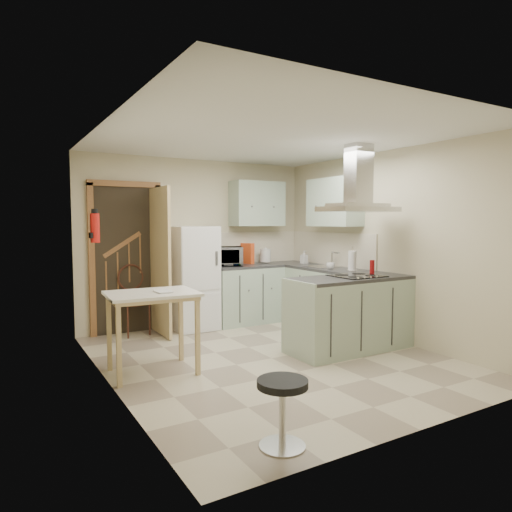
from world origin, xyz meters
TOP-DOWN VIEW (x-y plane):
  - floor at (0.00, 0.00)m, footprint 4.20×4.20m
  - ceiling at (0.00, 0.00)m, footprint 4.20×4.20m
  - back_wall at (0.00, 2.10)m, footprint 3.60×0.00m
  - left_wall at (-1.80, 0.00)m, footprint 0.00×4.20m
  - right_wall at (1.80, 0.00)m, footprint 0.00×4.20m
  - doorway at (-1.10, 2.07)m, footprint 1.10×0.12m
  - fridge at (-0.20, 1.80)m, footprint 0.60×0.60m
  - counter_back at (0.66, 1.80)m, footprint 1.08×0.60m
  - counter_right at (1.50, 1.12)m, footprint 0.60×1.95m
  - splashback at (0.96, 2.09)m, footprint 1.68×0.02m
  - wall_cabinet_back at (0.95, 1.93)m, footprint 0.85×0.35m
  - wall_cabinet_right at (1.62, 0.85)m, footprint 0.35×0.90m
  - peninsula at (1.02, -0.18)m, footprint 1.55×0.65m
  - hob at (1.12, -0.18)m, footprint 0.58×0.50m
  - extractor_hood at (1.12, -0.18)m, footprint 0.90×0.55m
  - sink at (1.50, 0.95)m, footprint 0.45×0.40m
  - fire_extinguisher at (-1.74, 0.90)m, footprint 0.10×0.10m
  - drop_leaf_table at (-1.33, 0.21)m, footprint 0.94×0.73m
  - bentwood_chair at (-1.05, 1.91)m, footprint 0.44×0.44m
  - stool at (-1.04, -1.78)m, footprint 0.46×0.46m
  - microwave at (0.33, 1.83)m, footprint 0.62×0.53m
  - kettle at (1.09, 1.89)m, footprint 0.18×0.18m
  - cereal_box at (0.80, 1.97)m, footprint 0.15×0.23m
  - soap_bottle at (1.58, 1.52)m, footprint 0.10×0.11m
  - paper_towel at (1.50, 0.32)m, footprint 0.13×0.13m
  - cup at (1.38, 0.63)m, footprint 0.13×0.13m
  - red_bottle at (1.51, -0.05)m, footprint 0.07×0.07m
  - book at (-1.31, 0.14)m, footprint 0.15×0.21m

SIDE VIEW (x-z plane):
  - floor at x=0.00m, z-range 0.00..0.00m
  - stool at x=-1.04m, z-range 0.00..0.48m
  - drop_leaf_table at x=-1.33m, z-range 0.00..0.85m
  - bentwood_chair at x=-1.05m, z-range 0.00..0.88m
  - counter_back at x=0.66m, z-range 0.00..0.90m
  - counter_right at x=1.50m, z-range 0.00..0.90m
  - peninsula at x=1.02m, z-range 0.00..0.90m
  - fridge at x=-0.20m, z-range 0.00..1.50m
  - book at x=-1.31m, z-range 0.85..0.94m
  - sink at x=1.50m, z-range 0.90..0.91m
  - hob at x=1.12m, z-range 0.90..0.91m
  - cup at x=1.38m, z-range 0.90..0.99m
  - red_bottle at x=1.51m, z-range 0.90..1.07m
  - soap_bottle at x=1.58m, z-range 0.90..1.10m
  - kettle at x=1.09m, z-range 0.90..1.15m
  - paper_towel at x=1.50m, z-range 0.90..1.18m
  - microwave at x=0.33m, z-range 0.90..1.19m
  - doorway at x=-1.10m, z-range 0.00..2.10m
  - cereal_box at x=0.80m, z-range 0.90..1.23m
  - splashback at x=0.96m, z-range 0.90..1.40m
  - back_wall at x=0.00m, z-range -0.55..3.05m
  - left_wall at x=-1.80m, z-range -0.85..3.35m
  - right_wall at x=1.80m, z-range -0.85..3.35m
  - fire_extinguisher at x=-1.74m, z-range 1.34..1.66m
  - extractor_hood at x=1.12m, z-range 1.67..1.77m
  - wall_cabinet_back at x=0.95m, z-range 1.50..2.20m
  - wall_cabinet_right at x=1.62m, z-range 1.50..2.20m
  - ceiling at x=0.00m, z-range 2.50..2.50m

